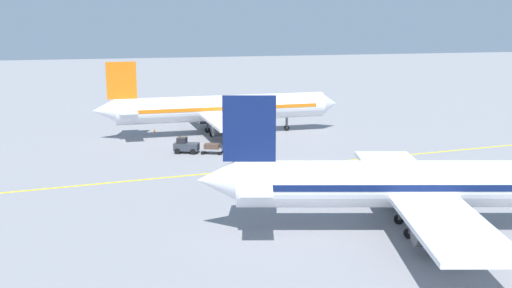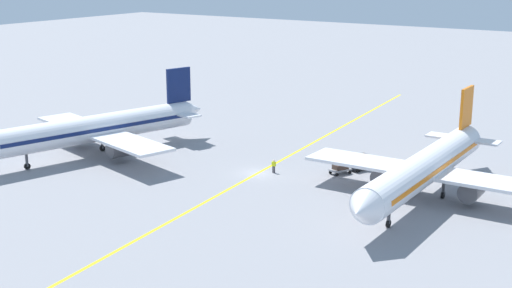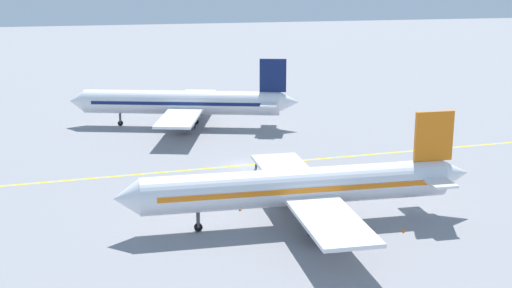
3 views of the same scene
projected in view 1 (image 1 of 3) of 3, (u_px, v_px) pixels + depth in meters
ground_plane at (276, 167)px, 66.64m from camera, size 400.00×400.00×0.00m
apron_yellow_centreline at (276, 167)px, 66.64m from camera, size 11.50×119.52×0.01m
airplane_at_gate at (220, 109)px, 85.11m from camera, size 28.03×35.42×10.60m
airplane_adjacent_stand at (426, 185)px, 45.81m from camera, size 28.37×34.98×10.60m
baggage_tug_dark at (186, 146)px, 73.62m from camera, size 2.66×3.35×2.11m
baggage_cart_trailing at (212, 148)px, 73.22m from camera, size 2.32×2.94×1.24m
ground_crew_worker at (261, 157)px, 67.56m from camera, size 0.57×0.28×1.68m
traffic_cone_near_nose at (154, 130)px, 87.41m from camera, size 0.32×0.32×0.55m
traffic_cone_mid_apron at (264, 137)px, 82.61m from camera, size 0.32×0.32×0.55m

